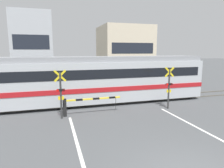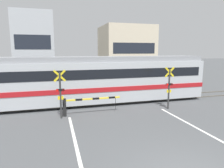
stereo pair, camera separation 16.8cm
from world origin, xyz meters
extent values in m
cube|color=#5B564C|center=(0.00, 8.98, 0.04)|extent=(50.00, 0.10, 0.08)
cube|color=#5B564C|center=(0.00, 10.42, 0.04)|extent=(50.00, 0.10, 0.08)
cube|color=#B7BCC1|center=(-3.01, 9.70, 1.65)|extent=(20.83, 2.66, 2.85)
cube|color=gray|center=(-3.01, 9.70, 3.26)|extent=(20.62, 2.34, 0.36)
cube|color=red|center=(-3.01, 9.70, 1.23)|extent=(20.85, 2.72, 0.32)
cube|color=black|center=(-3.01, 9.70, 2.29)|extent=(20.00, 2.70, 0.64)
cylinder|color=black|center=(3.45, 8.98, 0.38)|extent=(0.76, 0.12, 0.76)
cylinder|color=black|center=(3.45, 10.42, 0.38)|extent=(0.76, 0.12, 0.76)
cube|color=black|center=(-3.28, 7.16, 0.53)|extent=(0.20, 0.20, 1.07)
cube|color=yellow|center=(-1.56, 7.16, 0.95)|extent=(3.44, 0.09, 0.09)
cube|color=black|center=(-2.42, 7.16, 0.95)|extent=(0.41, 0.10, 0.10)
cube|color=black|center=(-1.39, 7.16, 0.95)|extent=(0.41, 0.10, 0.10)
cube|color=black|center=(-0.36, 7.16, 0.95)|extent=(0.41, 0.10, 0.10)
cylinder|color=black|center=(-0.12, 7.16, 0.52)|extent=(0.02, 0.02, 0.76)
cube|color=black|center=(3.28, 12.83, 0.53)|extent=(0.20, 0.20, 1.07)
cube|color=yellow|center=(1.56, 12.83, 0.95)|extent=(3.44, 0.09, 0.09)
cube|color=black|center=(2.42, 12.83, 0.95)|extent=(0.41, 0.10, 0.10)
cube|color=black|center=(1.39, 12.83, 0.95)|extent=(0.41, 0.10, 0.10)
cube|color=black|center=(0.36, 12.83, 0.95)|extent=(0.41, 0.10, 0.10)
cylinder|color=black|center=(0.12, 12.83, 0.52)|extent=(0.02, 0.02, 0.76)
cylinder|color=#333333|center=(-3.48, 6.83, 1.34)|extent=(0.11, 0.11, 2.68)
cube|color=yellow|center=(-3.48, 6.83, 2.47)|extent=(0.68, 0.04, 0.68)
cube|color=yellow|center=(-3.48, 6.83, 2.47)|extent=(0.68, 0.04, 0.68)
cube|color=black|center=(-3.48, 6.83, 1.66)|extent=(0.44, 0.12, 0.12)
cylinder|color=red|center=(-3.65, 6.76, 1.66)|extent=(0.15, 0.03, 0.15)
cylinder|color=#4C0C0C|center=(-3.31, 6.76, 1.66)|extent=(0.15, 0.03, 0.15)
cube|color=yellow|center=(-3.48, 6.81, 1.21)|extent=(0.32, 0.03, 0.20)
cylinder|color=#333333|center=(3.48, 6.83, 1.34)|extent=(0.11, 0.11, 2.68)
cube|color=yellow|center=(3.48, 6.83, 2.47)|extent=(0.68, 0.04, 0.68)
cube|color=yellow|center=(3.48, 6.83, 2.47)|extent=(0.68, 0.04, 0.68)
cube|color=black|center=(3.48, 6.83, 1.66)|extent=(0.44, 0.12, 0.12)
cylinder|color=red|center=(3.31, 6.76, 1.66)|extent=(0.15, 0.03, 0.15)
cylinder|color=#4C0C0C|center=(3.65, 6.76, 1.66)|extent=(0.15, 0.03, 0.15)
cube|color=yellow|center=(3.48, 6.81, 1.21)|extent=(0.32, 0.03, 0.20)
cube|color=#B2B7BC|center=(-6.18, 26.24, 4.48)|extent=(5.10, 7.37, 8.95)
cube|color=#1E232D|center=(-6.18, 22.54, 4.92)|extent=(4.29, 0.03, 1.79)
cube|color=beige|center=(7.45, 26.24, 3.84)|extent=(7.64, 7.37, 7.68)
cube|color=#1E232D|center=(7.45, 22.54, 4.22)|extent=(6.42, 0.03, 1.54)
camera|label=1|loc=(-3.89, -4.52, 3.84)|focal=32.00mm
camera|label=2|loc=(-3.73, -4.57, 3.84)|focal=32.00mm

